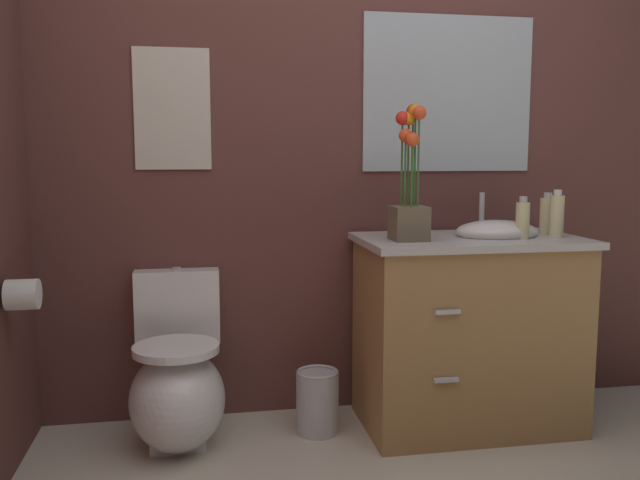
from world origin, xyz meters
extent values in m
cube|color=brown|center=(0.20, 1.54, 1.25)|extent=(4.36, 0.05, 2.50)
ellipsoid|color=white|center=(-0.81, 1.20, 0.20)|extent=(0.38, 0.48, 0.40)
cube|color=white|center=(-0.81, 1.25, 0.09)|extent=(0.22, 0.26, 0.18)
cube|color=white|center=(-0.81, 1.48, 0.52)|extent=(0.36, 0.13, 0.32)
cylinder|color=white|center=(-0.81, 1.18, 0.42)|extent=(0.34, 0.34, 0.03)
cylinder|color=#B7B7BC|center=(-0.81, 1.48, 0.68)|extent=(0.04, 0.04, 0.02)
cube|color=#9E7242|center=(0.43, 1.22, 0.40)|extent=(0.90, 0.52, 0.80)
cube|color=#BCB7B2|center=(0.43, 1.22, 0.81)|extent=(0.94, 0.56, 0.03)
ellipsoid|color=white|center=(0.55, 1.22, 0.85)|extent=(0.36, 0.26, 0.10)
cylinder|color=#B7B7BC|center=(0.55, 1.38, 0.92)|extent=(0.02, 0.02, 0.18)
cube|color=#B7B7BC|center=(0.23, 0.94, 0.57)|extent=(0.10, 0.02, 0.02)
cube|color=#B7B7BC|center=(0.23, 0.94, 0.30)|extent=(0.10, 0.02, 0.02)
cube|color=brown|center=(0.13, 1.15, 0.90)|extent=(0.14, 0.14, 0.14)
cylinder|color=#386B2D|center=(0.15, 1.15, 1.16)|extent=(0.01, 0.01, 0.38)
sphere|color=orange|center=(0.15, 1.15, 1.35)|extent=(0.06, 0.06, 0.06)
cylinder|color=#386B2D|center=(0.16, 1.19, 1.16)|extent=(0.01, 0.01, 0.38)
sphere|color=red|center=(0.16, 1.19, 1.35)|extent=(0.06, 0.06, 0.06)
cylinder|color=#386B2D|center=(0.13, 1.17, 1.14)|extent=(0.01, 0.01, 0.35)
sphere|color=orange|center=(0.13, 1.17, 1.32)|extent=(0.06, 0.06, 0.06)
cylinder|color=#386B2D|center=(0.11, 1.17, 1.14)|extent=(0.01, 0.01, 0.35)
sphere|color=red|center=(0.11, 1.17, 1.32)|extent=(0.06, 0.06, 0.06)
cylinder|color=#386B2D|center=(0.11, 1.15, 1.11)|extent=(0.01, 0.01, 0.28)
sphere|color=#EA4C23|center=(0.11, 1.15, 1.25)|extent=(0.06, 0.06, 0.06)
cylinder|color=#386B2D|center=(0.13, 1.11, 1.10)|extent=(0.01, 0.01, 0.27)
sphere|color=#EA4C23|center=(0.13, 1.11, 1.23)|extent=(0.06, 0.06, 0.06)
cylinder|color=#386B2D|center=(0.16, 1.12, 1.15)|extent=(0.01, 0.01, 0.37)
sphere|color=#EA4C23|center=(0.16, 1.12, 1.34)|extent=(0.06, 0.06, 0.06)
cylinder|color=beige|center=(0.61, 1.12, 0.90)|extent=(0.06, 0.06, 0.15)
cylinder|color=#B7B7BC|center=(0.61, 1.12, 0.99)|extent=(0.03, 0.03, 0.02)
cylinder|color=beige|center=(0.79, 1.15, 0.92)|extent=(0.06, 0.06, 0.18)
cylinder|color=silver|center=(0.79, 1.15, 1.02)|extent=(0.03, 0.03, 0.02)
cylinder|color=beige|center=(0.80, 1.26, 0.91)|extent=(0.06, 0.06, 0.16)
cylinder|color=#B7B7BC|center=(0.80, 1.26, 1.00)|extent=(0.04, 0.04, 0.02)
cylinder|color=#B7B7BC|center=(-0.23, 1.24, 0.13)|extent=(0.18, 0.18, 0.26)
torus|color=#B7B7BC|center=(-0.23, 1.24, 0.27)|extent=(0.18, 0.18, 0.01)
cube|color=beige|center=(-0.81, 1.51, 1.37)|extent=(0.32, 0.01, 0.51)
cube|color=#B2BCC6|center=(0.43, 1.51, 1.45)|extent=(0.80, 0.01, 0.70)
cylinder|color=white|center=(-1.33, 1.05, 0.68)|extent=(0.11, 0.11, 0.11)
camera|label=1|loc=(-0.71, -1.44, 1.17)|focal=37.48mm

